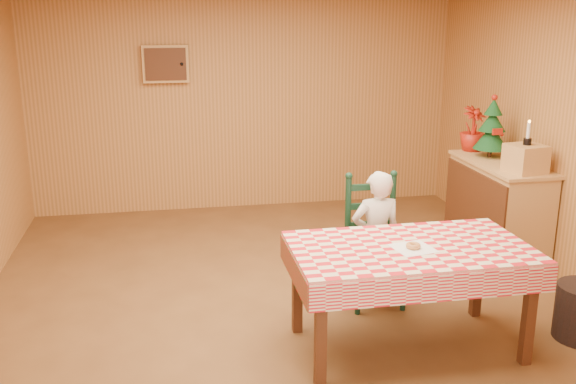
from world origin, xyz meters
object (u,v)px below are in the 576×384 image
Objects in this scene: dining_table at (410,257)px; christmas_tree at (492,129)px; ladder_chair at (373,243)px; crate at (526,159)px; shelf_unit at (497,208)px; seated_child at (376,239)px.

christmas_tree is at bearing 50.24° from dining_table.
ladder_chair is 2.00m from christmas_tree.
dining_table is at bearing -142.08° from crate.
crate is at bearing 37.92° from dining_table.
shelf_unit is 0.71m from crate.
seated_child is at bearing -150.42° from shelf_unit.
ladder_chair is 1.68m from crate.
christmas_tree is (1.54, 1.85, 0.52)m from dining_table.
ladder_chair is at bearing -165.05° from crate.
crate is at bearing -163.09° from seated_child.
dining_table is 1.53× the size of ladder_chair.
crate reaches higher than seated_child.
dining_table is 0.74m from seated_child.
seated_child is at bearing -163.09° from crate.
christmas_tree reaches higher than ladder_chair.
dining_table is 5.52× the size of crate.
dining_table is at bearing -133.73° from shelf_unit.
christmas_tree reaches higher than crate.
seated_child is (-0.00, -0.06, 0.06)m from ladder_chair.
shelf_unit is 2.00× the size of christmas_tree.
crate is at bearing -90.00° from christmas_tree.
christmas_tree is (-0.00, 0.65, 0.16)m from crate.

